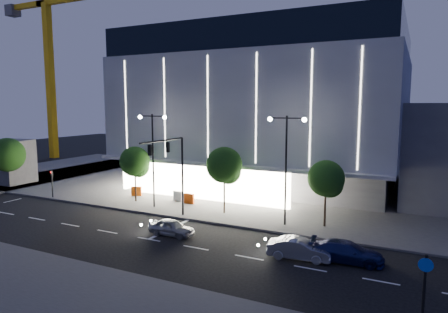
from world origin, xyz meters
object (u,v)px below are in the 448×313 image
at_px(cycle_sign_pole, 424,296).
at_px(barrier_b, 178,196).
at_px(tree_left, 135,163).
at_px(tree_right, 326,180).
at_px(traffic_mast, 173,163).
at_px(car_third, 347,252).
at_px(street_lamp_west, 153,146).
at_px(barrier_a, 136,191).
at_px(tree_mid, 225,167).
at_px(street_lamp_east, 286,154).
at_px(ped_signal_far, 52,181).
at_px(car_lead, 171,228).
at_px(car_second, 299,249).
at_px(tower_crane, 53,45).
at_px(barrier_c, 189,198).

distance_m(cycle_sign_pole, barrier_b, 27.71).
relative_size(tree_left, tree_right, 1.04).
xyz_separation_m(traffic_mast, car_third, (14.77, -2.78, -4.37)).
bearing_deg(street_lamp_west, tree_left, 161.06).
xyz_separation_m(cycle_sign_pole, tree_left, (-25.97, 14.53, 1.75)).
distance_m(traffic_mast, barrier_a, 11.08).
relative_size(traffic_mast, tree_mid, 1.15).
bearing_deg(street_lamp_east, barrier_b, 166.30).
xyz_separation_m(ped_signal_far, car_lead, (18.00, -4.52, -1.27)).
bearing_deg(car_second, street_lamp_east, 18.60).
height_order(car_lead, barrier_b, car_lead).
relative_size(cycle_sign_pole, barrier_b, 3.64).
xyz_separation_m(car_second, barrier_b, (-15.17, 9.26, -0.02)).
distance_m(tree_left, car_third, 22.93).
xyz_separation_m(tree_left, tree_mid, (10.00, 0.00, 0.30)).
relative_size(ped_signal_far, car_third, 0.66).
bearing_deg(car_lead, barrier_b, 31.02).
bearing_deg(car_second, traffic_mast, 66.54).
xyz_separation_m(tree_mid, tree_right, (9.00, -0.00, -0.45)).
bearing_deg(barrier_b, street_lamp_east, -6.85).
relative_size(street_lamp_west, street_lamp_east, 1.00).
xyz_separation_m(street_lamp_east, tower_crane, (-50.92, 22.00, 14.55)).
height_order(cycle_sign_pole, car_second, cycle_sign_pole).
height_order(tower_crane, tree_left, tower_crane).
bearing_deg(tree_mid, ped_signal_far, -172.45).
bearing_deg(ped_signal_far, barrier_c, 15.80).
xyz_separation_m(car_third, barrier_a, (-23.25, 8.40, -0.01)).
height_order(tree_right, car_second, tree_right).
distance_m(tree_mid, barrier_a, 12.24).
relative_size(tree_mid, car_third, 1.35).
distance_m(cycle_sign_pole, car_lead, 18.65).
xyz_separation_m(tower_crane, car_third, (56.69, -27.44, -19.85)).
relative_size(tower_crane, car_third, 7.03).
relative_size(car_second, car_third, 0.89).
relative_size(street_lamp_west, tree_right, 1.63).
relative_size(tree_mid, barrier_a, 5.59).
height_order(cycle_sign_pole, tree_right, tree_right).
relative_size(tree_left, barrier_b, 5.20).
relative_size(traffic_mast, barrier_b, 6.43).
relative_size(street_lamp_east, barrier_a, 8.18).
bearing_deg(car_second, barrier_b, 51.99).
relative_size(car_lead, car_second, 0.89).
bearing_deg(tree_left, tree_right, -0.00).
relative_size(ped_signal_far, tree_left, 0.52).
height_order(cycle_sign_pole, barrier_c, cycle_sign_pole).
bearing_deg(car_third, tree_mid, 56.09).
bearing_deg(street_lamp_east, traffic_mast, -163.52).
height_order(ped_signal_far, tree_left, tree_left).
xyz_separation_m(street_lamp_west, cycle_sign_pole, (23.00, -13.51, -3.67)).
bearing_deg(tower_crane, tree_right, -21.25).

